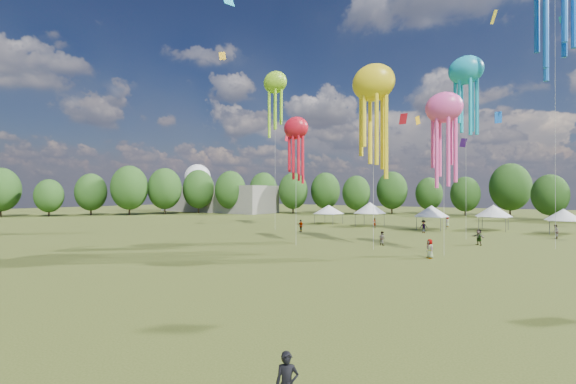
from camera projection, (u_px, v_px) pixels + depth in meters
The scene contains 8 objects.
ground at pixel (153, 334), 15.50m from camera, with size 300.00×300.00×0.00m, color #384416.
spectator_near at pixel (382, 238), 41.73m from camera, with size 0.77×0.60×1.59m, color gray.
spectators_far at pixel (437, 230), 50.44m from camera, with size 32.40×35.09×1.89m.
festival_tents at pixel (421, 210), 61.85m from camera, with size 41.21×9.87×4.28m.
show_kites at pixel (424, 70), 43.24m from camera, with size 40.82×19.99×32.26m.
treeline at pixel (436, 190), 68.61m from camera, with size 201.57×95.24×13.43m.
hangar at pixel (217, 199), 115.96m from camera, with size 40.00×12.00×8.00m, color gray.
radome at pixel (198, 181), 130.17m from camera, with size 9.00×9.00×16.00m.
Camera 1 is at (13.63, -9.33, 5.93)m, focal length 23.10 mm.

